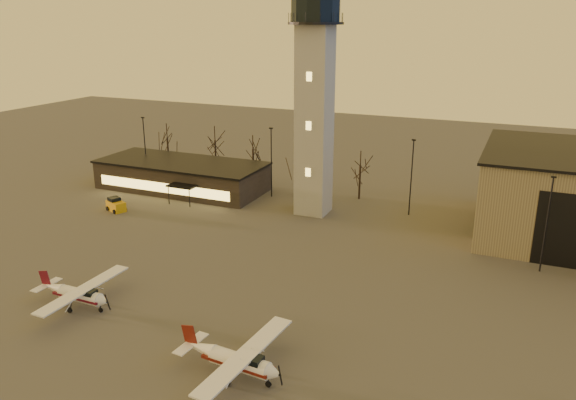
{
  "coord_description": "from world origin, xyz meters",
  "views": [
    {
      "loc": [
        25.24,
        -36.43,
        24.74
      ],
      "look_at": [
        3.74,
        13.0,
        7.23
      ],
      "focal_mm": 35.0,
      "sensor_mm": 36.0,
      "label": 1
    }
  ],
  "objects": [
    {
      "name": "light_poles",
      "position": [
        0.5,
        31.0,
        5.41
      ],
      "size": [
        58.5,
        12.25,
        10.14
      ],
      "color": "black",
      "rests_on": "ground"
    },
    {
      "name": "cessna_front",
      "position": [
        8.42,
        -6.09,
        1.06
      ],
      "size": [
        8.91,
        11.25,
        3.09
      ],
      "rotation": [
        0.0,
        0.0,
        -0.08
      ],
      "color": "silver",
      "rests_on": "ground"
    },
    {
      "name": "ground",
      "position": [
        0.0,
        0.0,
        0.0
      ],
      "size": [
        220.0,
        220.0,
        0.0
      ],
      "primitive_type": "plane",
      "color": "#42403D",
      "rests_on": "ground"
    },
    {
      "name": "tree_row",
      "position": [
        -13.7,
        39.16,
        5.94
      ],
      "size": [
        37.2,
        9.2,
        8.8
      ],
      "color": "black",
      "rests_on": "ground"
    },
    {
      "name": "terminal",
      "position": [
        -21.99,
        31.98,
        2.16
      ],
      "size": [
        25.4,
        12.2,
        4.3
      ],
      "color": "black",
      "rests_on": "ground"
    },
    {
      "name": "service_cart",
      "position": [
        -24.55,
        19.89,
        0.69
      ],
      "size": [
        3.22,
        2.63,
        1.81
      ],
      "rotation": [
        0.0,
        0.0,
        -0.39
      ],
      "color": "#C7900B",
      "rests_on": "ground"
    },
    {
      "name": "control_tower",
      "position": [
        0.0,
        30.0,
        16.33
      ],
      "size": [
        6.8,
        6.8,
        32.6
      ],
      "color": "#A09D98",
      "rests_on": "ground"
    },
    {
      "name": "cessna_rear",
      "position": [
        -9.54,
        -2.62,
        0.98
      ],
      "size": [
        8.2,
        10.37,
        2.87
      ],
      "rotation": [
        0.0,
        0.0,
        -0.01
      ],
      "color": "silver",
      "rests_on": "ground"
    }
  ]
}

